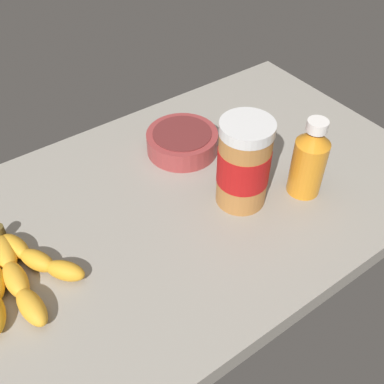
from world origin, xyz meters
The scene contains 4 objects.
ground_plane centered at (0.00, 0.00, -2.02)cm, with size 98.33×58.26×4.03cm, color gray.
peanut_butter_jar centered at (-9.72, 6.27, 8.41)cm, with size 9.21×9.21×16.90cm.
honey_bottle centered at (-20.84, 11.24, 7.19)cm, with size 6.12×6.12×15.57cm.
small_bowl centered at (-9.22, -11.59, 2.24)cm, with size 14.52×14.52×4.38cm.
Camera 1 is at (31.66, 48.76, 58.88)cm, focal length 42.25 mm.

